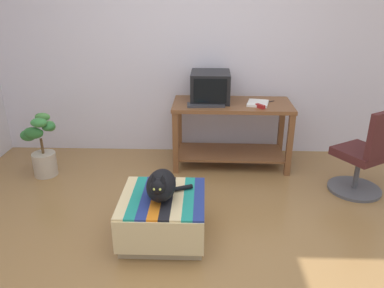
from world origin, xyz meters
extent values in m
plane|color=olive|center=(0.00, 0.00, 0.00)|extent=(14.00, 14.00, 0.00)
cube|color=silver|center=(0.00, 2.05, 1.30)|extent=(8.00, 0.10, 2.60)
cube|color=brown|center=(-0.17, 1.35, 0.35)|extent=(0.06, 0.06, 0.70)
cube|color=brown|center=(1.05, 1.33, 0.35)|extent=(0.06, 0.06, 0.70)
cube|color=brown|center=(1.06, 1.85, 0.35)|extent=(0.06, 0.06, 0.70)
cube|color=brown|center=(-0.16, 1.87, 0.35)|extent=(0.06, 0.06, 0.70)
cube|color=brown|center=(0.45, 1.60, 0.14)|extent=(1.21, 0.53, 0.02)
cube|color=brown|center=(0.45, 1.60, 0.72)|extent=(1.32, 0.62, 0.04)
cube|color=black|center=(0.20, 1.68, 0.75)|extent=(0.30, 0.32, 0.02)
cube|color=black|center=(0.20, 1.68, 0.90)|extent=(0.43, 0.45, 0.32)
cube|color=black|center=(0.20, 1.46, 0.91)|extent=(0.35, 0.02, 0.25)
cube|color=#333338|center=(0.15, 1.47, 0.75)|extent=(0.41, 0.17, 0.02)
cube|color=white|center=(0.72, 1.55, 0.75)|extent=(0.27, 0.30, 0.03)
cube|color=tan|center=(-0.19, 0.18, 0.18)|extent=(0.64, 0.62, 0.35)
cube|color=beige|center=(-0.19, -0.16, 0.21)|extent=(0.67, 0.01, 0.28)
cube|color=beige|center=(-0.48, 0.18, 0.36)|extent=(0.08, 0.67, 0.02)
cube|color=#1E897A|center=(-0.40, 0.18, 0.36)|extent=(0.08, 0.67, 0.02)
cube|color=navy|center=(-0.31, 0.18, 0.36)|extent=(0.08, 0.67, 0.02)
cube|color=orange|center=(-0.23, 0.18, 0.36)|extent=(0.08, 0.67, 0.02)
cube|color=black|center=(-0.15, 0.18, 0.36)|extent=(0.08, 0.67, 0.02)
cube|color=beige|center=(-0.06, 0.18, 0.36)|extent=(0.08, 0.67, 0.02)
cube|color=#1E897A|center=(0.02, 0.18, 0.36)|extent=(0.08, 0.67, 0.02)
cube|color=navy|center=(0.10, 0.18, 0.36)|extent=(0.08, 0.67, 0.02)
ellipsoid|color=black|center=(-0.19, 0.17, 0.48)|extent=(0.24, 0.38, 0.22)
sphere|color=black|center=(-0.20, 0.03, 0.54)|extent=(0.13, 0.13, 0.13)
cylinder|color=black|center=(-0.09, 0.27, 0.39)|extent=(0.29, 0.15, 0.04)
cone|color=black|center=(-0.23, 0.03, 0.62)|extent=(0.05, 0.05, 0.06)
cone|color=black|center=(-0.16, 0.03, 0.62)|extent=(0.05, 0.05, 0.06)
sphere|color=#C6D151|center=(-0.22, -0.03, 0.55)|extent=(0.02, 0.02, 0.02)
sphere|color=#C6D151|center=(-0.18, -0.03, 0.55)|extent=(0.02, 0.02, 0.02)
cylinder|color=#B7A893|center=(-1.60, 1.24, 0.13)|extent=(0.25, 0.25, 0.26)
cylinder|color=brown|center=(-1.60, 1.24, 0.34)|extent=(0.03, 0.03, 0.17)
ellipsoid|color=#2D7033|center=(-1.49, 1.22, 0.58)|extent=(0.13, 0.15, 0.09)
ellipsoid|color=#4C8E42|center=(-1.53, 1.36, 0.53)|extent=(0.12, 0.08, 0.12)
ellipsoid|color=#4C8E42|center=(-1.62, 1.40, 0.62)|extent=(0.17, 0.08, 0.09)
ellipsoid|color=#2D7033|center=(-1.68, 1.29, 0.48)|extent=(0.19, 0.09, 0.08)
ellipsoid|color=#2D7033|center=(-1.71, 1.21, 0.48)|extent=(0.17, 0.12, 0.12)
ellipsoid|color=#2D7033|center=(-1.63, 1.15, 0.53)|extent=(0.21, 0.08, 0.12)
ellipsoid|color=#38843D|center=(-1.54, 1.13, 0.65)|extent=(0.17, 0.12, 0.10)
cylinder|color=#4C4C51|center=(1.67, 1.01, 0.01)|extent=(0.52, 0.52, 0.03)
cylinder|color=#4C4C51|center=(1.67, 1.01, 0.20)|extent=(0.05, 0.05, 0.34)
cube|color=#471E1E|center=(1.67, 1.01, 0.41)|extent=(0.58, 0.58, 0.08)
cube|color=#471E1E|center=(1.77, 0.84, 0.67)|extent=(0.35, 0.25, 0.44)
cube|color=#A31E1E|center=(0.73, 1.41, 0.76)|extent=(0.10, 0.11, 0.04)
cylinder|color=black|center=(0.86, 1.65, 0.74)|extent=(0.12, 0.08, 0.01)
camera|label=1|loc=(0.13, -2.40, 1.88)|focal=34.96mm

